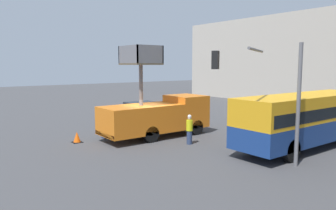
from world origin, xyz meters
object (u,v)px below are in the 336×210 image
(traffic_light_pole, at_px, (265,81))
(road_worker_near_truck, at_px, (104,123))
(city_bus, at_px, (306,116))
(traffic_cone_near_truck, at_px, (77,137))
(road_worker_directing, at_px, (189,130))
(parked_car_curbside, at_px, (142,111))
(utility_truck, at_px, (157,114))

(traffic_light_pole, height_order, road_worker_near_truck, traffic_light_pole)
(city_bus, xyz_separation_m, traffic_cone_near_truck, (-8.92, -9.78, -1.48))
(traffic_light_pole, xyz_separation_m, road_worker_directing, (-4.87, -0.42, -2.99))
(road_worker_directing, distance_m, parked_car_curbside, 9.53)
(traffic_cone_near_truck, bearing_deg, road_worker_directing, 49.33)
(road_worker_directing, xyz_separation_m, parked_car_curbside, (-9.18, 2.57, -0.11))
(road_worker_directing, bearing_deg, traffic_cone_near_truck, 33.82)
(parked_car_curbside, bearing_deg, traffic_light_pole, -8.71)
(utility_truck, height_order, traffic_light_pole, utility_truck)
(road_worker_directing, bearing_deg, parked_car_curbside, -31.16)
(traffic_light_pole, bearing_deg, city_bus, 94.63)
(utility_truck, distance_m, road_worker_directing, 2.89)
(utility_truck, distance_m, city_bus, 8.87)
(traffic_cone_near_truck, relative_size, parked_car_curbside, 0.15)
(city_bus, bearing_deg, road_worker_directing, 117.39)
(traffic_light_pole, relative_size, road_worker_near_truck, 2.97)
(parked_car_curbside, bearing_deg, city_bus, 8.67)
(traffic_light_pole, bearing_deg, utility_truck, -174.63)
(road_worker_near_truck, bearing_deg, parked_car_curbside, -139.93)
(road_worker_directing, bearing_deg, road_worker_near_truck, 20.86)
(utility_truck, distance_m, traffic_cone_near_truck, 5.20)
(utility_truck, height_order, parked_car_curbside, utility_truck)
(traffic_cone_near_truck, bearing_deg, utility_truck, 71.82)
(utility_truck, relative_size, parked_car_curbside, 1.62)
(traffic_cone_near_truck, distance_m, parked_car_curbside, 9.07)
(city_bus, distance_m, parked_car_curbside, 13.90)
(city_bus, relative_size, road_worker_near_truck, 5.29)
(utility_truck, xyz_separation_m, city_bus, (7.34, 4.97, 0.33))
(parked_car_curbside, bearing_deg, road_worker_near_truck, -51.42)
(traffic_light_pole, xyz_separation_m, road_worker_near_truck, (-9.36, -3.73, -2.91))
(parked_car_curbside, bearing_deg, road_worker_directing, -15.66)
(city_bus, bearing_deg, traffic_cone_near_truck, 119.16)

